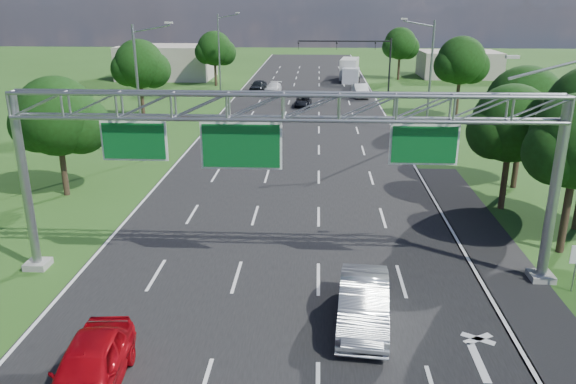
# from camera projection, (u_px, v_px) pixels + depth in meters

# --- Properties ---
(ground) EXTENTS (220.00, 220.00, 0.00)m
(ground) POSITION_uv_depth(u_px,v_px,m) (295.00, 163.00, 42.10)
(ground) COLOR #254C17
(ground) RESTS_ON ground
(road) EXTENTS (18.00, 180.00, 0.02)m
(road) POSITION_uv_depth(u_px,v_px,m) (295.00, 163.00, 42.10)
(road) COLOR black
(road) RESTS_ON ground
(road_flare) EXTENTS (3.00, 30.00, 0.02)m
(road_flare) POSITION_uv_depth(u_px,v_px,m) (496.00, 259.00, 26.47)
(road_flare) COLOR black
(road_flare) RESTS_ON ground
(sign_gantry) EXTENTS (23.50, 1.00, 9.56)m
(sign_gantry) POSITION_uv_depth(u_px,v_px,m) (285.00, 121.00, 22.85)
(sign_gantry) COLOR gray
(sign_gantry) RESTS_ON ground
(traffic_signal) EXTENTS (12.21, 0.24, 7.00)m
(traffic_signal) POSITION_uv_depth(u_px,v_px,m) (363.00, 53.00, 73.14)
(traffic_signal) COLOR black
(traffic_signal) RESTS_ON ground
(streetlight_l_near) EXTENTS (2.97, 0.22, 10.16)m
(streetlight_l_near) POSITION_uv_depth(u_px,v_px,m) (140.00, 87.00, 40.87)
(streetlight_l_near) COLOR gray
(streetlight_l_near) RESTS_ON ground
(streetlight_l_far) EXTENTS (2.97, 0.22, 10.16)m
(streetlight_l_far) POSITION_uv_depth(u_px,v_px,m) (220.00, 49.00, 73.95)
(streetlight_l_far) COLOR gray
(streetlight_l_far) RESTS_ON ground
(streetlight_r_mid) EXTENTS (2.97, 0.22, 10.16)m
(streetlight_r_mid) POSITION_uv_depth(u_px,v_px,m) (428.00, 73.00, 49.18)
(streetlight_r_mid) COLOR gray
(streetlight_r_mid) RESTS_ON ground
(tree_cluster_right) EXTENTS (9.91, 14.60, 8.68)m
(tree_cluster_right) POSITION_uv_depth(u_px,v_px,m) (568.00, 126.00, 29.43)
(tree_cluster_right) COLOR #2D2116
(tree_cluster_right) RESTS_ON ground
(tree_verge_la) EXTENTS (5.76, 4.80, 7.40)m
(tree_verge_la) POSITION_uv_depth(u_px,v_px,m) (59.00, 120.00, 33.74)
(tree_verge_la) COLOR #2D2116
(tree_verge_la) RESTS_ON ground
(tree_verge_lb) EXTENTS (5.76, 4.80, 8.06)m
(tree_verge_lb) POSITION_uv_depth(u_px,v_px,m) (140.00, 66.00, 55.36)
(tree_verge_lb) COLOR #2D2116
(tree_verge_lb) RESTS_ON ground
(tree_verge_lc) EXTENTS (5.76, 4.80, 7.62)m
(tree_verge_lc) POSITION_uv_depth(u_px,v_px,m) (215.00, 50.00, 78.98)
(tree_verge_lc) COLOR #2D2116
(tree_verge_lc) RESTS_ON ground
(tree_verge_rd) EXTENTS (5.76, 4.80, 8.28)m
(tree_verge_rd) POSITION_uv_depth(u_px,v_px,m) (462.00, 63.00, 56.52)
(tree_verge_rd) COLOR #2D2116
(tree_verge_rd) RESTS_ON ground
(tree_verge_re) EXTENTS (5.76, 4.80, 7.84)m
(tree_verge_re) POSITION_uv_depth(u_px,v_px,m) (401.00, 45.00, 85.12)
(tree_verge_re) COLOR #2D2116
(tree_verge_re) RESTS_ON ground
(building_left) EXTENTS (14.00, 10.00, 5.00)m
(building_left) POSITION_uv_depth(u_px,v_px,m) (167.00, 62.00, 87.76)
(building_left) COLOR #A99E8D
(building_left) RESTS_ON ground
(building_right) EXTENTS (12.00, 9.00, 4.00)m
(building_right) POSITION_uv_depth(u_px,v_px,m) (459.00, 64.00, 89.40)
(building_right) COLOR #A99E8D
(building_right) RESTS_ON ground
(red_coupe) EXTENTS (2.40, 5.13, 1.70)m
(red_coupe) POSITION_uv_depth(u_px,v_px,m) (89.00, 368.00, 17.22)
(red_coupe) COLOR #BE0812
(red_coupe) RESTS_ON ground
(silver_sedan) EXTENTS (2.26, 5.36, 1.72)m
(silver_sedan) POSITION_uv_depth(u_px,v_px,m) (364.00, 303.00, 20.89)
(silver_sedan) COLOR #A7AEB3
(silver_sedan) RESTS_ON ground
(car_queue_a) EXTENTS (2.20, 4.43, 1.24)m
(car_queue_a) POSITION_uv_depth(u_px,v_px,m) (273.00, 88.00, 74.59)
(car_queue_a) COLOR white
(car_queue_a) RESTS_ON ground
(car_queue_b) EXTENTS (1.97, 3.99, 1.09)m
(car_queue_b) POSITION_uv_depth(u_px,v_px,m) (303.00, 102.00, 64.58)
(car_queue_b) COLOR black
(car_queue_b) RESTS_ON ground
(car_queue_c) EXTENTS (2.28, 4.54, 1.49)m
(car_queue_c) POSITION_uv_depth(u_px,v_px,m) (258.00, 86.00, 75.26)
(car_queue_c) COLOR black
(car_queue_c) RESTS_ON ground
(car_queue_d) EXTENTS (2.13, 5.01, 1.61)m
(car_queue_d) POSITION_uv_depth(u_px,v_px,m) (361.00, 91.00, 70.74)
(car_queue_d) COLOR white
(car_queue_d) RESTS_ON ground
(box_truck) EXTENTS (3.26, 8.75, 3.21)m
(box_truck) POSITION_uv_depth(u_px,v_px,m) (350.00, 70.00, 85.30)
(box_truck) COLOR beige
(box_truck) RESTS_ON ground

